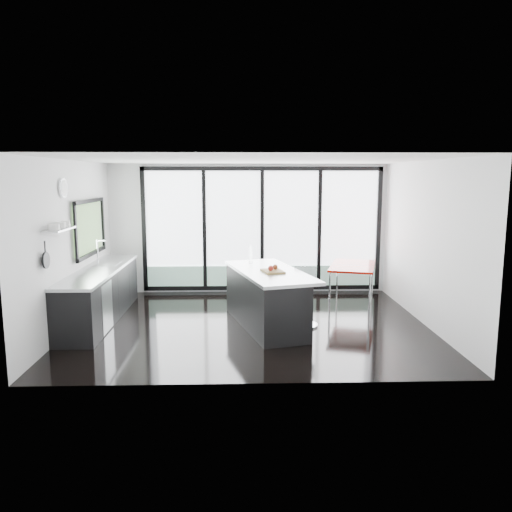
{
  "coord_description": "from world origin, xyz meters",
  "views": [
    {
      "loc": [
        -0.17,
        -8.33,
        2.52
      ],
      "look_at": [
        0.1,
        0.3,
        1.15
      ],
      "focal_mm": 35.0,
      "sensor_mm": 36.0,
      "label": 1
    }
  ],
  "objects_px": {
    "bar_stool_far": "(288,299)",
    "bar_stool_near": "(304,304)",
    "island": "(265,298)",
    "red_table": "(352,284)"
  },
  "relations": [
    {
      "from": "bar_stool_near",
      "to": "bar_stool_far",
      "type": "relative_size",
      "value": 1.23
    },
    {
      "from": "island",
      "to": "red_table",
      "type": "bearing_deg",
      "value": 38.78
    },
    {
      "from": "bar_stool_far",
      "to": "bar_stool_near",
      "type": "bearing_deg",
      "value": -60.91
    },
    {
      "from": "bar_stool_far",
      "to": "island",
      "type": "bearing_deg",
      "value": -118.71
    },
    {
      "from": "bar_stool_near",
      "to": "bar_stool_far",
      "type": "xyz_separation_m",
      "value": [
        -0.21,
        0.6,
        -0.07
      ]
    },
    {
      "from": "bar_stool_near",
      "to": "island",
      "type": "bearing_deg",
      "value": -169.6
    },
    {
      "from": "bar_stool_near",
      "to": "bar_stool_far",
      "type": "distance_m",
      "value": 0.64
    },
    {
      "from": "bar_stool_near",
      "to": "red_table",
      "type": "height_order",
      "value": "red_table"
    },
    {
      "from": "island",
      "to": "bar_stool_near",
      "type": "xyz_separation_m",
      "value": [
        0.65,
        -0.05,
        -0.1
      ]
    },
    {
      "from": "bar_stool_near",
      "to": "bar_stool_far",
      "type": "bearing_deg",
      "value": 123.94
    }
  ]
}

